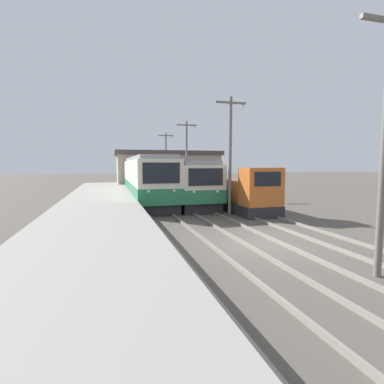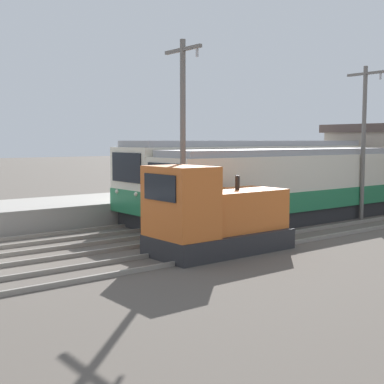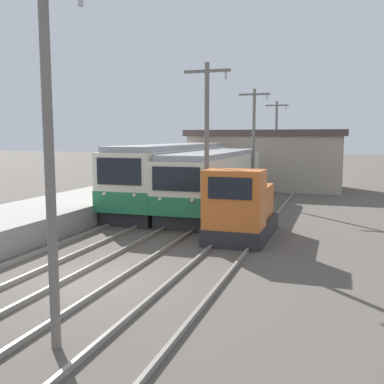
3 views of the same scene
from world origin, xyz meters
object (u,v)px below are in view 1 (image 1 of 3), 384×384
catenary_mast_mid (230,152)px  catenary_mast_far (187,156)px  commuter_train_center (181,183)px  catenary_mast_distant (166,158)px  shunting_locomotive (250,195)px  commuter_train_left (146,181)px

catenary_mast_mid → catenary_mast_far: size_ratio=1.00×
commuter_train_center → catenary_mast_far: bearing=69.3°
catenary_mast_mid → catenary_mast_distant: 21.78m
commuter_train_center → catenary_mast_mid: (1.51, -6.91, 2.38)m
commuter_train_center → shunting_locomotive: size_ratio=2.67×
commuter_train_center → shunting_locomotive: bearing=-66.0°
catenary_mast_far → commuter_train_center: bearing=-110.7°
catenary_mast_mid → catenary_mast_distant: (0.00, 21.78, 0.00)m
commuter_train_left → catenary_mast_mid: 9.15m
commuter_train_center → catenary_mast_mid: size_ratio=1.83×
catenary_mast_mid → catenary_mast_distant: size_ratio=1.00×
shunting_locomotive → catenary_mast_distant: 21.84m
commuter_train_left → catenary_mast_mid: size_ratio=2.07×
catenary_mast_mid → catenary_mast_far: same height
catenary_mast_far → catenary_mast_distant: same height
commuter_train_left → catenary_mast_far: (4.31, 3.13, 2.22)m
commuter_train_left → commuter_train_center: bearing=-17.0°
commuter_train_left → catenary_mast_distant: catenary_mast_distant is taller
catenary_mast_mid → commuter_train_left: bearing=119.0°
catenary_mast_mid → shunting_locomotive: bearing=6.7°
catenary_mast_far → shunting_locomotive: bearing=-82.1°
commuter_train_center → shunting_locomotive: commuter_train_center is taller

